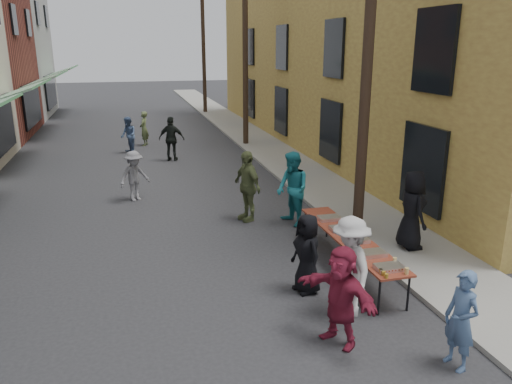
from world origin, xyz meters
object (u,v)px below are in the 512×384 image
utility_pole_near (368,51)px  server (412,210)px  utility_pole_far (203,46)px  guest_front_a (307,254)px  utility_pole_mid (245,48)px  guest_front_c (292,189)px  catering_tray_sausage (389,267)px  serving_table (350,238)px

utility_pole_near → server: utility_pole_near is taller
utility_pole_far → guest_front_a: utility_pole_far is taller
server → guest_front_a: bearing=115.6°
utility_pole_mid → guest_front_c: size_ratio=4.56×
utility_pole_near → server: bearing=-65.0°
catering_tray_sausage → server: bearing=50.8°
utility_pole_near → utility_pole_far: 24.00m
utility_pole_far → serving_table: bearing=-92.5°
utility_pole_near → guest_front_a: 5.11m
utility_pole_mid → guest_front_c: (-1.41, -10.96, -3.51)m
utility_pole_near → utility_pole_mid: size_ratio=1.00×
utility_pole_mid → utility_pole_far: (0.00, 12.00, 0.00)m
guest_front_c → server: guest_front_c is taller
utility_pole_mid → guest_front_c: 11.59m
utility_pole_mid → serving_table: utility_pole_mid is taller
utility_pole_far → catering_tray_sausage: 27.84m
utility_pole_far → guest_front_a: (-2.36, -26.60, -3.71)m
guest_front_c → catering_tray_sausage: bearing=-8.0°
utility_pole_near → guest_front_c: 3.93m
utility_pole_mid → catering_tray_sausage: size_ratio=18.00×
guest_front_a → guest_front_c: bearing=153.3°
utility_pole_near → guest_front_c: (-1.41, 1.04, -3.51)m
utility_pole_mid → catering_tray_sausage: (-1.14, -15.57, -3.71)m
utility_pole_near → catering_tray_sausage: utility_pole_near is taller
catering_tray_sausage → guest_front_a: guest_front_a is taller
utility_pole_near → serving_table: 4.40m
utility_pole_far → server: utility_pole_far is taller
utility_pole_far → serving_table: size_ratio=2.25×
utility_pole_near → server: size_ratio=4.92×
serving_table → guest_front_c: size_ratio=2.03×
server → guest_front_c: bearing=43.6°
utility_pole_near → guest_front_a: bearing=-132.1°
serving_table → guest_front_c: 2.99m
utility_pole_near → guest_front_a: size_ratio=5.70×
guest_front_c → serving_table: bearing=-6.2°
utility_pole_far → guest_front_a: bearing=-95.1°
utility_pole_mid → guest_front_a: (-2.36, -14.60, -3.71)m
utility_pole_near → catering_tray_sausage: (-1.14, -3.57, -3.71)m
utility_pole_mid → serving_table: size_ratio=2.25×
guest_front_a → server: server is taller
serving_table → utility_pole_mid: bearing=85.3°
catering_tray_sausage → serving_table: bearing=90.0°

